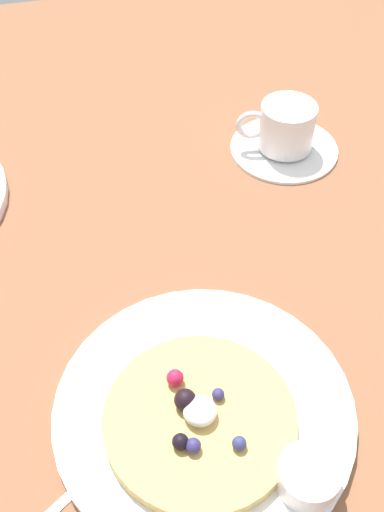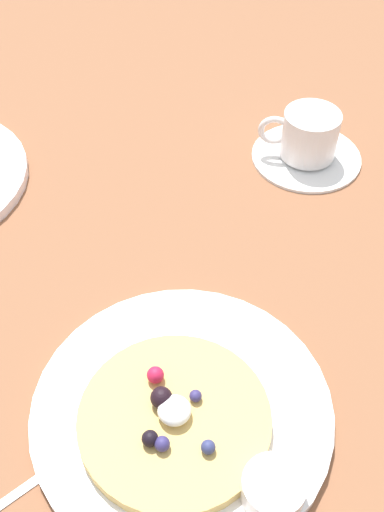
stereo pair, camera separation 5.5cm
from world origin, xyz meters
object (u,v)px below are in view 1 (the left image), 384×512
Objects in this scene: pancake_plate at (204,410)px; coffee_cup at (286,126)px; coffee_saucer at (284,148)px; syrup_ramekin at (308,476)px.

pancake_plate is 2.68× the size of coffee_cup.
coffee_saucer is at bearing 59.70° from pancake_plate.
syrup_ramekin is 46.43cm from coffee_cup.
syrup_ramekin is (6.48, -8.92, 1.97)cm from pancake_plate.
pancake_plate is 40.89cm from coffee_saucer.
syrup_ramekin is at bearing -107.51° from coffee_cup.
pancake_plate reaches higher than coffee_saucer.
syrup_ramekin reaches higher than coffee_saucer.
pancake_plate is 11.20cm from syrup_ramekin.
pancake_plate is at bearing -120.30° from coffee_saucer.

